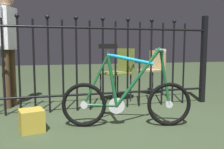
% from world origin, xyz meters
% --- Properties ---
extents(ground_plane, '(20.00, 20.00, 0.00)m').
position_xyz_m(ground_plane, '(0.00, 0.00, 0.00)').
color(ground_plane, '#39482E').
extents(iron_fence, '(3.55, 0.07, 1.36)m').
position_xyz_m(iron_fence, '(-0.09, 0.74, 0.68)').
color(iron_fence, black).
rests_on(iron_fence, ground).
extents(bicycle, '(1.40, 0.47, 0.91)m').
position_xyz_m(bicycle, '(0.17, -0.07, 0.32)').
color(bicycle, black).
rests_on(bicycle, ground).
extents(chair_tan, '(0.50, 0.50, 0.82)m').
position_xyz_m(chair_tan, '(1.26, 1.53, 0.51)').
color(chair_tan, black).
rests_on(chair_tan, ground).
extents(chair_olive, '(0.56, 0.56, 0.86)m').
position_xyz_m(chair_olive, '(0.50, 1.23, 0.52)').
color(chair_olive, black).
rests_on(chair_olive, ground).
extents(person_visitor, '(0.28, 0.45, 1.68)m').
position_xyz_m(person_visitor, '(-1.19, 1.23, 1.01)').
color(person_visitor, '#4C3823').
rests_on(person_visitor, ground).
extents(display_crate, '(0.28, 0.28, 0.23)m').
position_xyz_m(display_crate, '(-0.83, 0.05, 0.11)').
color(display_crate, '#B29933').
rests_on(display_crate, ground).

